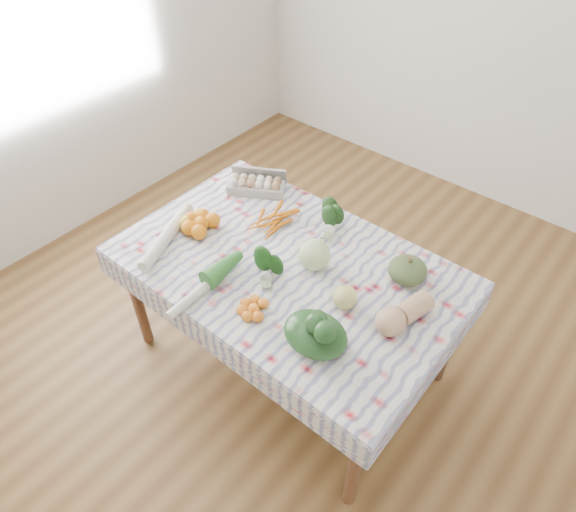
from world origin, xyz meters
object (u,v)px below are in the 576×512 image
at_px(kabocha_squash, 408,270).
at_px(grapefruit, 345,297).
at_px(cabbage, 314,255).
at_px(butternut_squash, 404,312).
at_px(dining_table, 288,277).
at_px(egg_carton, 256,186).

distance_m(kabocha_squash, grapefruit, 0.35).
xyz_separation_m(cabbage, butternut_squash, (0.51, -0.03, -0.01)).
xyz_separation_m(dining_table, butternut_squash, (0.61, 0.04, 0.15)).
bearing_deg(kabocha_squash, cabbage, -151.57).
bearing_deg(dining_table, egg_carton, 146.83).
relative_size(cabbage, grapefruit, 1.38).
relative_size(dining_table, butternut_squash, 5.64).
xyz_separation_m(kabocha_squash, grapefruit, (-0.13, -0.33, -0.00)).
bearing_deg(grapefruit, kabocha_squash, 68.49).
distance_m(dining_table, egg_carton, 0.64).
height_order(cabbage, butternut_squash, cabbage).
distance_m(dining_table, butternut_squash, 0.63).
height_order(egg_carton, grapefruit, grapefruit).
relative_size(dining_table, egg_carton, 5.03).
height_order(dining_table, butternut_squash, butternut_squash).
distance_m(dining_table, cabbage, 0.20).
relative_size(egg_carton, grapefruit, 2.86).
relative_size(kabocha_squash, butternut_squash, 0.64).
relative_size(dining_table, cabbage, 10.40).
bearing_deg(butternut_squash, grapefruit, -147.63).
bearing_deg(dining_table, grapefruit, -6.74).
bearing_deg(cabbage, dining_table, -145.40).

